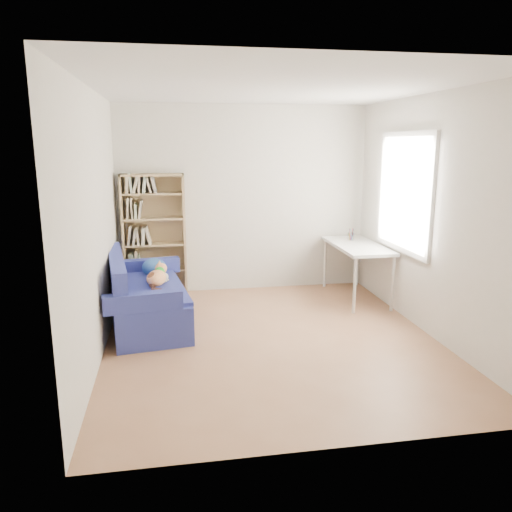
{
  "coord_description": "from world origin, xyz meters",
  "views": [
    {
      "loc": [
        -1.03,
        -4.95,
        2.07
      ],
      "look_at": [
        -0.11,
        0.37,
        0.85
      ],
      "focal_mm": 35.0,
      "sensor_mm": 36.0,
      "label": 1
    }
  ],
  "objects_px": {
    "sofa": "(144,298)",
    "desk": "(357,249)",
    "bookshelf": "(155,241)",
    "pen_cup": "(351,236)"
  },
  "relations": [
    {
      "from": "bookshelf",
      "to": "desk",
      "type": "xyz_separation_m",
      "value": [
        2.69,
        -0.57,
        -0.09
      ]
    },
    {
      "from": "sofa",
      "to": "pen_cup",
      "type": "distance_m",
      "value": 2.98
    },
    {
      "from": "bookshelf",
      "to": "pen_cup",
      "type": "relative_size",
      "value": 9.99
    },
    {
      "from": "sofa",
      "to": "bookshelf",
      "type": "xyz_separation_m",
      "value": [
        0.11,
        1.1,
        0.46
      ]
    },
    {
      "from": "desk",
      "to": "pen_cup",
      "type": "relative_size",
      "value": 7.76
    },
    {
      "from": "desk",
      "to": "pen_cup",
      "type": "height_order",
      "value": "pen_cup"
    },
    {
      "from": "sofa",
      "to": "bookshelf",
      "type": "distance_m",
      "value": 1.2
    },
    {
      "from": "sofa",
      "to": "desk",
      "type": "bearing_deg",
      "value": 2.77
    },
    {
      "from": "desk",
      "to": "pen_cup",
      "type": "bearing_deg",
      "value": 86.47
    },
    {
      "from": "desk",
      "to": "pen_cup",
      "type": "distance_m",
      "value": 0.33
    }
  ]
}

